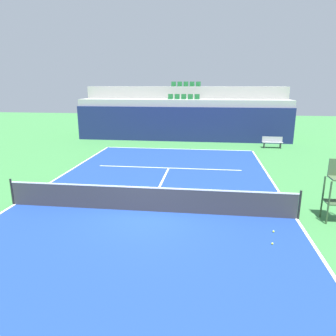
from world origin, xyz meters
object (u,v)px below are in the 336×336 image
Objects in this scene: player_bench at (272,141)px; tennis_ball_1 at (272,244)px; tennis_net at (147,199)px; tennis_ball_0 at (273,231)px.

player_bench is 22.73× the size of tennis_ball_1.
tennis_net reaches higher than player_bench.
tennis_net is at bearing 154.10° from tennis_ball_1.
tennis_net is 7.39× the size of player_bench.
tennis_ball_1 is (-0.19, -0.83, 0.00)m from tennis_ball_0.
player_bench reaches higher than tennis_ball_0.
player_bench is at bearing 79.49° from tennis_ball_1.
tennis_ball_1 is at bearing -25.90° from tennis_net.
tennis_ball_0 is at bearing -15.43° from tennis_net.
tennis_ball_1 is at bearing -100.51° from player_bench.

